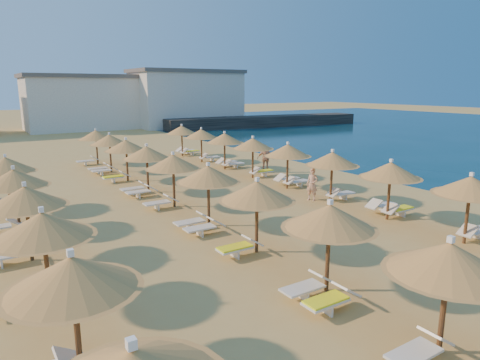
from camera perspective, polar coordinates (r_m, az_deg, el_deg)
ground at (r=18.07m, az=8.46°, el=-6.11°), size 220.00×220.00×0.00m
jetty at (r=63.23m, az=3.35°, el=7.83°), size 30.25×7.05×1.50m
hotel_blocks at (r=61.21m, az=-20.08°, el=9.74°), size 47.81×11.51×8.10m
parasol_row_east at (r=21.58m, az=12.20°, el=2.65°), size 2.67×37.30×2.68m
parasol_row_west at (r=17.43m, az=-4.26°, el=0.64°), size 2.67×37.30×2.68m
parasol_row_inland at (r=13.81m, az=-25.86°, el=-3.71°), size 2.67×19.98×2.68m
loungers at (r=18.56m, az=1.30°, el=-4.35°), size 16.72×36.09×0.66m
beachgoer_a at (r=21.97m, az=9.61°, el=-0.59°), size 0.61×0.71×1.65m
beachgoer_c at (r=28.87m, az=3.40°, el=2.87°), size 1.16×1.01×1.88m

